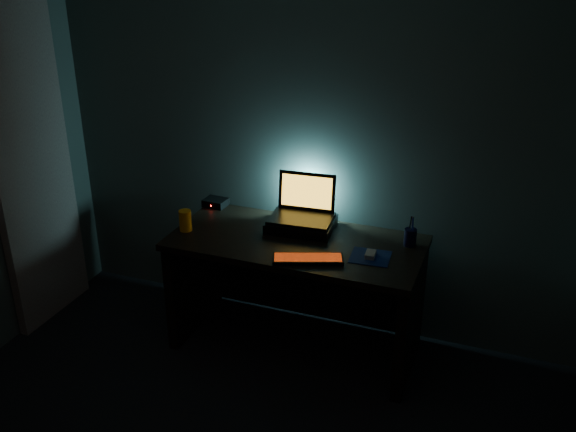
% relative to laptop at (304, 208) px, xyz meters
% --- Properties ---
extents(room, '(3.50, 4.00, 2.50)m').
position_rel_laptop_xyz_m(room, '(0.03, -1.83, 0.38)').
color(room, black).
rests_on(room, ground).
extents(desk, '(1.50, 0.70, 0.75)m').
position_rel_laptop_xyz_m(desk, '(0.03, -0.16, -0.38)').
color(desk, black).
rests_on(desk, ground).
extents(curtain, '(0.06, 0.65, 2.30)m').
position_rel_laptop_xyz_m(curtain, '(-1.68, -0.41, 0.28)').
color(curtain, '#B49F90').
rests_on(curtain, ground).
extents(riser, '(0.42, 0.33, 0.06)m').
position_rel_laptop_xyz_m(riser, '(0.00, -0.05, -0.09)').
color(riser, black).
rests_on(riser, desk).
extents(laptop, '(0.40, 0.31, 0.26)m').
position_rel_laptop_xyz_m(laptop, '(0.00, 0.00, 0.00)').
color(laptop, black).
rests_on(laptop, riser).
extents(keyboard, '(0.41, 0.25, 0.02)m').
position_rel_laptop_xyz_m(keyboard, '(0.18, -0.44, -0.11)').
color(keyboard, black).
rests_on(keyboard, desk).
extents(mousepad, '(0.23, 0.22, 0.00)m').
position_rel_laptop_xyz_m(mousepad, '(0.50, -0.27, -0.12)').
color(mousepad, navy).
rests_on(mousepad, desk).
extents(mouse, '(0.06, 0.09, 0.03)m').
position_rel_laptop_xyz_m(mouse, '(0.50, -0.27, -0.10)').
color(mouse, gray).
rests_on(mouse, mousepad).
extents(pen_cup, '(0.07, 0.07, 0.10)m').
position_rel_laptop_xyz_m(pen_cup, '(0.67, -0.04, -0.07)').
color(pen_cup, black).
rests_on(pen_cup, desk).
extents(juice_glass, '(0.08, 0.08, 0.13)m').
position_rel_laptop_xyz_m(juice_glass, '(-0.65, -0.32, -0.05)').
color(juice_glass, orange).
rests_on(juice_glass, desk).
extents(router, '(0.15, 0.13, 0.05)m').
position_rel_laptop_xyz_m(router, '(-0.65, 0.08, -0.10)').
color(router, black).
rests_on(router, desk).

